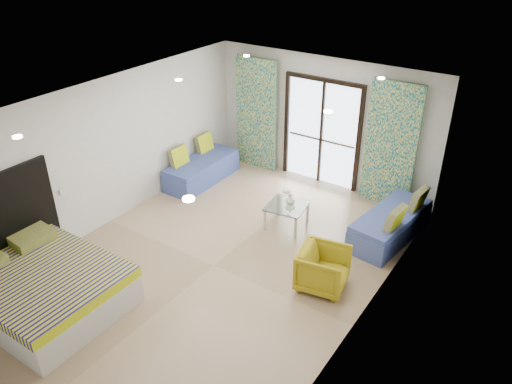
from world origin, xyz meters
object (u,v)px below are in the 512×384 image
Objects in this scene: daybed_right at (391,224)px; armchair at (323,267)px; daybed_left at (201,169)px; coffee_table at (287,208)px; bed at (43,287)px.

armchair is at bearing -94.15° from daybed_right.
daybed_left is 2.57m from coffee_table.
armchair is at bearing 39.74° from bed.
bed is at bearing -115.92° from coffee_table.
bed is 5.81m from daybed_right.
daybed_left is 4.22m from armchair.
daybed_right is at bearing -22.06° from armchair.
coffee_table is at bearing 64.08° from bed.
coffee_table is 1.08× the size of armchair.
daybed_left is 0.94× the size of daybed_right.
bed is 2.98× the size of armchair.
armchair is (3.21, 2.67, 0.05)m from bed.
coffee_table reaches higher than bed.
daybed_right is at bearing 51.74° from bed.
daybed_right reaches higher than coffee_table.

